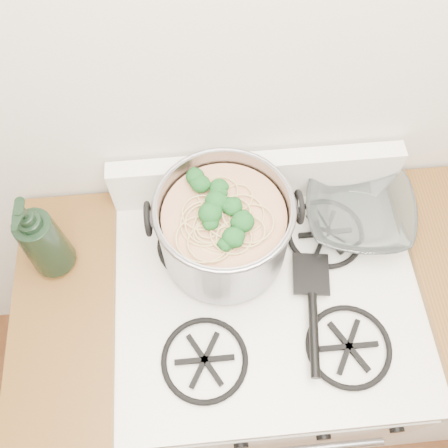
% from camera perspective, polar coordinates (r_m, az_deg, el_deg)
% --- Properties ---
extents(gas_range, '(0.76, 0.66, 0.92)m').
position_cam_1_polar(gas_range, '(1.70, 3.84, -13.57)').
color(gas_range, white).
rests_on(gas_range, ground).
extents(counter_left, '(0.25, 0.65, 0.92)m').
position_cam_1_polar(counter_left, '(1.71, -13.69, -14.39)').
color(counter_left, silver).
rests_on(counter_left, ground).
extents(stock_pot, '(0.35, 0.32, 0.22)m').
position_cam_1_polar(stock_pot, '(1.19, 0.00, -0.53)').
color(stock_pot, gray).
rests_on(stock_pot, gas_range).
extents(spatula, '(0.33, 0.35, 0.02)m').
position_cam_1_polar(spatula, '(1.26, 9.95, -5.52)').
color(spatula, black).
rests_on(spatula, gas_range).
extents(glass_bowl, '(0.13, 0.13, 0.03)m').
position_cam_1_polar(glass_bowl, '(1.36, 14.92, 1.10)').
color(glass_bowl, white).
rests_on(glass_bowl, gas_range).
extents(bottle, '(0.11, 0.11, 0.28)m').
position_cam_1_polar(bottle, '(1.22, -20.30, -1.40)').
color(bottle, black).
rests_on(bottle, counter_left).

